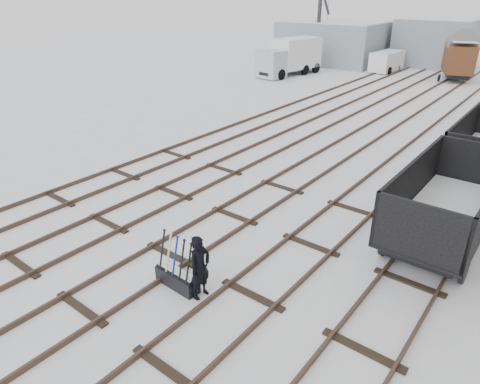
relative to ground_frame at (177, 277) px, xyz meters
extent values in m
plane|color=white|center=(-1.20, 0.89, -0.28)|extent=(120.00, 120.00, 0.00)
cube|color=black|center=(-7.92, 14.89, -0.21)|extent=(0.07, 52.00, 0.15)
cube|color=black|center=(-6.48, 14.89, -0.21)|extent=(0.07, 52.00, 0.15)
cube|color=black|center=(-7.20, 2.89, -0.26)|extent=(1.90, 0.20, 0.08)
cube|color=black|center=(-4.92, 14.89, -0.21)|extent=(0.07, 52.00, 0.15)
cube|color=black|center=(-3.48, 14.89, -0.21)|extent=(0.07, 52.00, 0.15)
cube|color=black|center=(-4.20, 2.89, -0.26)|extent=(1.90, 0.20, 0.08)
cube|color=black|center=(-1.92, 14.89, -0.21)|extent=(0.07, 52.00, 0.15)
cube|color=black|center=(-0.48, 14.89, -0.21)|extent=(0.07, 52.00, 0.15)
cube|color=black|center=(-1.20, 2.89, -0.26)|extent=(1.90, 0.20, 0.08)
cube|color=black|center=(1.08, 14.89, -0.21)|extent=(0.07, 52.00, 0.15)
cube|color=black|center=(2.52, 14.89, -0.21)|extent=(0.07, 52.00, 0.15)
cube|color=black|center=(1.80, 2.89, -0.26)|extent=(1.90, 0.20, 0.08)
cube|color=black|center=(4.08, 14.89, -0.21)|extent=(0.07, 52.00, 0.15)
cube|color=black|center=(4.80, 2.89, -0.26)|extent=(1.90, 0.20, 0.08)
cube|color=#8C959D|center=(-14.20, 36.89, 1.72)|extent=(10.00, 8.00, 4.00)
cube|color=silver|center=(-14.20, 36.89, 3.77)|extent=(9.80, 7.84, 0.10)
cube|color=#8C959D|center=(-5.20, 40.89, 1.92)|extent=(7.00, 6.00, 4.40)
cube|color=silver|center=(-5.20, 40.89, 4.17)|extent=(6.86, 5.88, 0.10)
cube|color=black|center=(0.00, 0.00, -0.06)|extent=(1.31, 0.47, 0.44)
cube|color=black|center=(0.00, 0.00, 0.18)|extent=(1.31, 0.35, 0.06)
cube|color=silver|center=(0.00, 0.00, 0.22)|extent=(1.26, 0.31, 0.03)
cylinder|color=black|center=(-0.50, 0.02, 0.67)|extent=(0.06, 0.32, 1.08)
cylinder|color=silver|center=(-0.25, 0.01, 0.67)|extent=(0.06, 0.32, 1.08)
cylinder|color=#0C1D9E|center=(0.00, 0.00, 0.67)|extent=(0.06, 0.32, 1.08)
cylinder|color=black|center=(0.25, -0.01, 0.67)|extent=(0.06, 0.32, 1.08)
cylinder|color=black|center=(0.50, -0.02, 0.67)|extent=(0.06, 0.32, 1.08)
imported|color=black|center=(0.75, 0.10, 0.59)|extent=(0.44, 0.65, 1.74)
cube|color=black|center=(4.80, 6.71, 0.36)|extent=(1.91, 5.24, 0.40)
cube|color=black|center=(4.80, 6.71, 0.56)|extent=(2.38, 5.95, 0.12)
cube|color=black|center=(3.66, 6.71, 1.35)|extent=(0.10, 5.95, 1.59)
cube|color=silver|center=(4.80, 6.71, 0.66)|extent=(2.14, 5.72, 0.06)
cylinder|color=black|center=(3.71, 4.80, 0.06)|extent=(0.12, 0.69, 0.69)
cube|color=black|center=(3.66, 13.11, 1.35)|extent=(0.10, 5.95, 1.59)
cylinder|color=black|center=(3.71, 11.20, 0.06)|extent=(0.12, 0.69, 0.69)
cylinder|color=black|center=(3.71, 17.60, 0.06)|extent=(0.12, 0.69, 0.69)
cube|color=black|center=(-1.44, 34.26, 0.27)|extent=(2.83, 4.08, 0.34)
cube|color=#522B18|center=(-1.44, 34.26, 1.55)|extent=(3.39, 4.70, 2.21)
cube|color=silver|center=(-1.44, 34.26, 2.95)|extent=(3.12, 4.43, 0.03)
cylinder|color=black|center=(-2.38, 32.90, 0.01)|extent=(0.10, 0.60, 0.60)
cylinder|color=black|center=(-0.50, 35.62, 0.01)|extent=(0.10, 0.60, 0.60)
cube|color=black|center=(-13.86, 27.71, 0.21)|extent=(2.06, 6.96, 0.27)
cube|color=#AFB5B9|center=(-13.86, 25.18, 0.94)|extent=(2.41, 2.10, 2.26)
cube|color=white|center=(-13.86, 28.44, 1.53)|extent=(2.91, 4.98, 2.53)
cube|color=silver|center=(-13.86, 28.44, 2.81)|extent=(2.85, 4.88, 0.04)
cylinder|color=black|center=(-14.85, 25.36, 0.17)|extent=(0.27, 0.91, 0.91)
cylinder|color=black|center=(-12.86, 30.25, 0.17)|extent=(0.27, 0.91, 0.91)
cube|color=white|center=(-7.69, 34.82, 0.65)|extent=(1.96, 4.17, 1.67)
cube|color=silver|center=(-7.69, 34.82, 1.50)|extent=(1.91, 4.07, 0.04)
cylinder|color=black|center=(-8.52, 33.52, 0.04)|extent=(0.20, 0.65, 0.65)
cylinder|color=black|center=(-6.85, 36.12, 0.04)|extent=(0.20, 0.65, 0.65)
cube|color=#2C2C31|center=(-14.47, 33.62, 0.06)|extent=(1.86, 1.86, 0.69)
cylinder|color=#2C2C31|center=(-14.47, 33.62, 3.15)|extent=(0.38, 0.38, 6.87)
cylinder|color=black|center=(-14.47, 36.97, 3.84)|extent=(0.03, 0.03, 3.86)
camera|label=1|loc=(6.93, -6.19, 6.87)|focal=32.00mm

